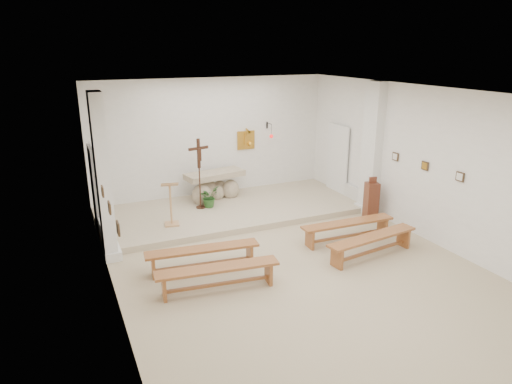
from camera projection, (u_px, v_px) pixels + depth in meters
name	position (u px, v px, depth m)	size (l,w,h in m)	color
ground	(294.00, 266.00, 9.38)	(7.00, 10.00, 0.00)	tan
wall_left	(110.00, 210.00, 7.49)	(0.02, 10.00, 3.50)	white
wall_right	(432.00, 166.00, 10.21)	(0.02, 10.00, 3.50)	white
wall_back	(212.00, 139.00, 13.19)	(7.00, 0.02, 3.50)	white
ceiling	(298.00, 94.00, 8.32)	(7.00, 10.00, 0.02)	silver
sanctuary_platform	(232.00, 210.00, 12.40)	(6.98, 3.00, 0.15)	#B3A78A
pilaster_left	(103.00, 179.00, 9.28)	(0.26, 0.55, 3.50)	white
pilaster_right	(372.00, 149.00, 11.91)	(0.26, 0.55, 3.50)	white
gold_wall_relief	(246.00, 140.00, 13.60)	(0.55, 0.04, 0.55)	gold
sanctuary_lamp	(271.00, 134.00, 13.61)	(0.11, 0.36, 0.44)	black
station_frame_left_front	(118.00, 228.00, 6.81)	(0.03, 0.20, 0.20)	#3E2C1B
station_frame_left_mid	(109.00, 208.00, 7.68)	(0.03, 0.20, 0.20)	#3E2C1B
station_frame_left_rear	(103.00, 191.00, 8.55)	(0.03, 0.20, 0.20)	#3E2C1B
station_frame_right_front	(460.00, 177.00, 9.52)	(0.03, 0.20, 0.20)	#3E2C1B
station_frame_right_mid	(425.00, 166.00, 10.39)	(0.03, 0.20, 0.20)	#3E2C1B
station_frame_right_rear	(395.00, 157.00, 11.26)	(0.03, 0.20, 0.20)	#3E2C1B
radiator_left	(103.00, 234.00, 10.31)	(0.10, 0.85, 0.52)	silver
radiator_right	(354.00, 195.00, 12.99)	(0.10, 0.85, 0.52)	silver
altar	(214.00, 187.00, 12.99)	(1.77, 0.94, 0.87)	#C1B293
lectern	(171.00, 203.00, 10.98)	(0.46, 0.41, 1.14)	tan
crucifix_stand	(199.00, 169.00, 12.00)	(0.57, 0.25, 1.90)	#3E2313
potted_plant	(209.00, 197.00, 12.33)	(0.51, 0.44, 0.57)	#295723
donation_pedestal	(371.00, 201.00, 11.77)	(0.37, 0.37, 1.16)	brown
bench_left_front	(203.00, 253.00, 9.13)	(2.31, 0.62, 0.48)	#9A582C
bench_right_front	(348.00, 227.00, 10.49)	(2.29, 0.44, 0.48)	#9A582C
bench_left_second	(218.00, 273.00, 8.35)	(2.31, 0.64, 0.48)	#9A582C
bench_right_second	(372.00, 241.00, 9.71)	(2.31, 0.67, 0.48)	#9A582C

